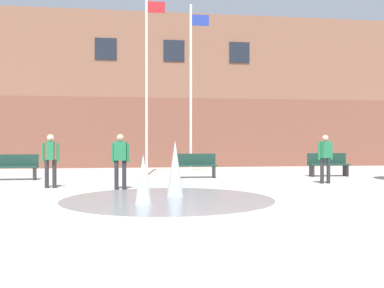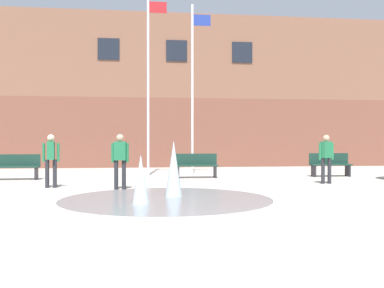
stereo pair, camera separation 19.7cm
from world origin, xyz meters
TOP-DOWN VIEW (x-y plane):
  - ground_plane at (0.00, 0.00)m, footprint 100.00×100.00m
  - library_building at (0.00, 20.12)m, footprint 36.00×6.05m
  - splash_fountain at (-1.48, 4.49)m, footprint 5.08×5.08m
  - park_bench_far_left at (-6.38, 10.46)m, footprint 1.60×0.44m
  - park_bench_left_of_flagpoles at (0.13, 10.46)m, footprint 1.60×0.44m
  - park_bench_far_right at (5.40, 10.43)m, footprint 1.60×0.44m
  - teen_by_trashcan at (-4.65, 7.50)m, footprint 0.50×0.35m
  - adult_in_red at (4.02, 7.67)m, footprint 0.50×0.32m
  - adult_near_bench at (-2.59, 6.77)m, footprint 0.50×0.23m
  - flagpole_left at (-1.60, 11.90)m, footprint 0.80×0.10m
  - flagpole_right at (0.20, 11.90)m, footprint 0.80×0.10m

SIDE VIEW (x-z plane):
  - ground_plane at x=0.00m, z-range 0.00..0.00m
  - splash_fountain at x=-1.48m, z-range -0.27..1.13m
  - park_bench_far_left at x=-6.38m, z-range 0.02..0.93m
  - park_bench_left_of_flagpoles at x=0.13m, z-range 0.02..0.93m
  - park_bench_far_right at x=5.40m, z-range 0.02..0.93m
  - teen_by_trashcan at x=-4.65m, z-range 0.14..1.73m
  - adult_in_red at x=4.02m, z-range 0.14..1.73m
  - adult_near_bench at x=-2.59m, z-range 0.14..1.73m
  - flagpole_right at x=0.20m, z-range 0.24..7.19m
  - flagpole_left at x=-1.60m, z-range 0.24..7.65m
  - library_building at x=0.00m, z-range 0.00..8.10m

